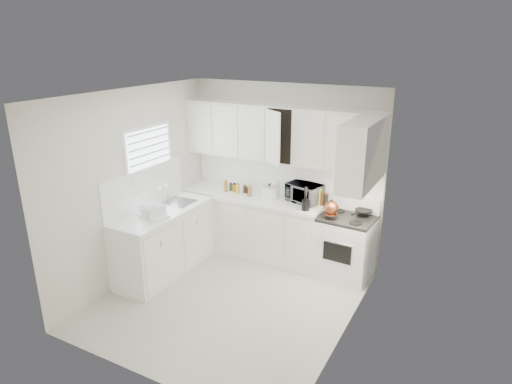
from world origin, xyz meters
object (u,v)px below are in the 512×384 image
Objects in this scene: dish_rack at (153,210)px; rice_cooker at (269,191)px; stove at (345,238)px; microwave at (304,191)px; tea_kettle at (331,207)px; utensil_crock at (306,198)px.

rice_cooker is at bearing 71.03° from dish_rack.
stove is at bearing -14.38° from rice_cooker.
microwave is 2.10× the size of rice_cooker.
tea_kettle is 2.37m from dish_rack.
tea_kettle is at bearing -23.44° from rice_cooker.
utensil_crock is 0.94× the size of dish_rack.
dish_rack is at bearing -145.09° from utensil_crock.
microwave reaches higher than dish_rack.
stove is 0.88m from microwave.
tea_kettle is 0.57m from microwave.
microwave reaches higher than stove.
utensil_crock reaches higher than microwave.
rice_cooker is (-1.18, 0.00, 0.50)m from stove.
microwave is at bearing 115.24° from utensil_crock.
stove is 0.80m from utensil_crock.
utensil_crock is at bearing -157.80° from stove.
rice_cooker is (-0.50, -0.12, -0.05)m from microwave.
microwave is 1.39× the size of utensil_crock.
rice_cooker is 0.68m from utensil_crock.
tea_kettle reaches higher than dish_rack.
tea_kettle is (-0.18, -0.16, 0.49)m from stove.
rice_cooker is (-1.00, 0.16, 0.01)m from tea_kettle.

